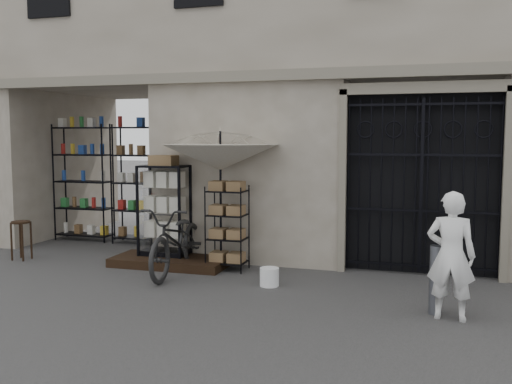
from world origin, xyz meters
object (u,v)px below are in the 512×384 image
(market_umbrella, at_px, (220,150))
(white_bucket, at_px, (269,277))
(display_cabinet, at_px, (164,215))
(wire_rack, at_px, (227,229))
(steel_bollard, at_px, (436,280))
(shopkeeper, at_px, (449,319))
(wooden_stool, at_px, (21,239))
(bicycle, at_px, (178,273))

(market_umbrella, bearing_deg, white_bucket, -39.22)
(display_cabinet, xyz_separation_m, wire_rack, (1.24, -0.17, -0.17))
(white_bucket, bearing_deg, display_cabinet, 155.97)
(market_umbrella, bearing_deg, steel_bollard, -24.66)
(wire_rack, distance_m, market_umbrella, 1.33)
(market_umbrella, bearing_deg, shopkeeper, -25.85)
(display_cabinet, bearing_deg, wooden_stool, 176.97)
(wire_rack, height_order, steel_bollard, wire_rack)
(steel_bollard, relative_size, shopkeeper, 0.55)
(display_cabinet, relative_size, shopkeeper, 1.08)
(bicycle, bearing_deg, steel_bollard, -17.88)
(white_bucket, distance_m, steel_bollard, 2.49)
(steel_bollard, bearing_deg, wooden_stool, 170.71)
(wire_rack, height_order, white_bucket, wire_rack)
(market_umbrella, height_order, wooden_stool, market_umbrella)
(white_bucket, bearing_deg, market_umbrella, 140.78)
(white_bucket, height_order, wooden_stool, wooden_stool)
(steel_bollard, bearing_deg, display_cabinet, 159.88)
(wire_rack, height_order, shopkeeper, wire_rack)
(steel_bollard, height_order, shopkeeper, steel_bollard)
(bicycle, xyz_separation_m, shopkeeper, (4.18, -1.20, 0.00))
(bicycle, height_order, steel_bollard, bicycle)
(wooden_stool, bearing_deg, shopkeeper, -10.36)
(shopkeeper, bearing_deg, display_cabinet, -14.75)
(wire_rack, bearing_deg, shopkeeper, -45.61)
(wire_rack, relative_size, white_bucket, 4.93)
(display_cabinet, xyz_separation_m, steel_bollard, (4.56, -1.67, -0.42))
(steel_bollard, xyz_separation_m, shopkeeper, (0.17, -0.17, -0.44))
(market_umbrella, height_order, bicycle, market_umbrella)
(wooden_stool, bearing_deg, wire_rack, 4.80)
(display_cabinet, distance_m, steel_bollard, 4.87)
(white_bucket, relative_size, shopkeeper, 0.18)
(bicycle, distance_m, shopkeeper, 4.35)
(shopkeeper, bearing_deg, wooden_stool, -3.85)
(white_bucket, xyz_separation_m, wooden_stool, (-4.82, 0.48, 0.23))
(display_cabinet, distance_m, white_bucket, 2.51)
(bicycle, bearing_deg, wooden_stool, 173.98)
(white_bucket, relative_size, steel_bollard, 0.33)
(wooden_stool, bearing_deg, white_bucket, -5.72)
(bicycle, xyz_separation_m, steel_bollard, (4.02, -1.03, 0.44))
(white_bucket, bearing_deg, steel_bollard, -16.32)
(display_cabinet, xyz_separation_m, white_bucket, (2.19, -0.98, -0.72))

